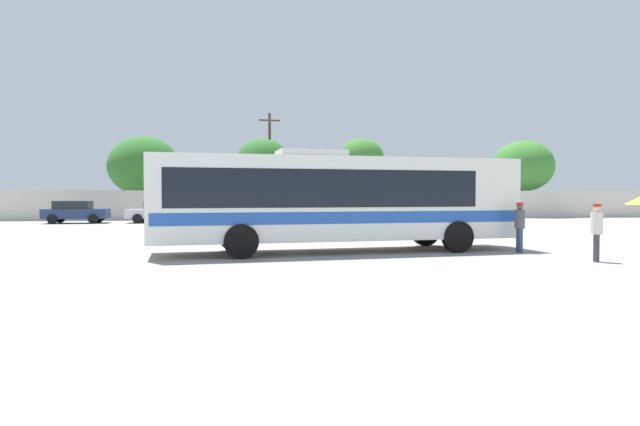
{
  "coord_description": "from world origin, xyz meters",
  "views": [
    {
      "loc": [
        -3.02,
        -18.1,
        1.9
      ],
      "look_at": [
        -0.61,
        0.04,
        1.29
      ],
      "focal_mm": 30.32,
      "sensor_mm": 36.0,
      "label": 1
    }
  ],
  "objects_px": {
    "parked_car_leftmost_dark_blue": "(75,211)",
    "roadside_tree_midright": "(361,158)",
    "coach_bus_white_blue": "(334,198)",
    "passenger_waiting_on_apron": "(597,229)",
    "utility_pole_near": "(270,163)",
    "roadside_tree_midleft": "(263,161)",
    "roadside_tree_right": "(523,166)",
    "attendant_by_bus_door": "(520,224)",
    "roadside_tree_left": "(144,166)",
    "parked_car_second_silver": "(162,212)"
  },
  "relations": [
    {
      "from": "parked_car_second_silver",
      "to": "roadside_tree_right",
      "type": "distance_m",
      "value": 30.7
    },
    {
      "from": "roadside_tree_midright",
      "to": "passenger_waiting_on_apron",
      "type": "bearing_deg",
      "value": -89.23
    },
    {
      "from": "coach_bus_white_blue",
      "to": "utility_pole_near",
      "type": "height_order",
      "value": "utility_pole_near"
    },
    {
      "from": "passenger_waiting_on_apron",
      "to": "parked_car_leftmost_dark_blue",
      "type": "height_order",
      "value": "passenger_waiting_on_apron"
    },
    {
      "from": "roadside_tree_right",
      "to": "coach_bus_white_blue",
      "type": "bearing_deg",
      "value": -128.15
    },
    {
      "from": "passenger_waiting_on_apron",
      "to": "roadside_tree_left",
      "type": "bearing_deg",
      "value": 119.03
    },
    {
      "from": "coach_bus_white_blue",
      "to": "roadside_tree_right",
      "type": "xyz_separation_m",
      "value": [
        21.08,
        26.84,
        2.63
      ]
    },
    {
      "from": "attendant_by_bus_door",
      "to": "passenger_waiting_on_apron",
      "type": "height_order",
      "value": "attendant_by_bus_door"
    },
    {
      "from": "coach_bus_white_blue",
      "to": "roadside_tree_midleft",
      "type": "bearing_deg",
      "value": 93.32
    },
    {
      "from": "roadside_tree_left",
      "to": "roadside_tree_right",
      "type": "bearing_deg",
      "value": -5.54
    },
    {
      "from": "attendant_by_bus_door",
      "to": "roadside_tree_midright",
      "type": "distance_m",
      "value": 28.15
    },
    {
      "from": "passenger_waiting_on_apron",
      "to": "parked_car_second_silver",
      "type": "distance_m",
      "value": 28.78
    },
    {
      "from": "attendant_by_bus_door",
      "to": "parked_car_second_silver",
      "type": "height_order",
      "value": "attendant_by_bus_door"
    },
    {
      "from": "roadside_tree_midleft",
      "to": "roadside_tree_right",
      "type": "height_order",
      "value": "roadside_tree_right"
    },
    {
      "from": "parked_car_second_silver",
      "to": "roadside_tree_midleft",
      "type": "height_order",
      "value": "roadside_tree_midleft"
    },
    {
      "from": "attendant_by_bus_door",
      "to": "roadside_tree_midright",
      "type": "bearing_deg",
      "value": 88.93
    },
    {
      "from": "parked_car_leftmost_dark_blue",
      "to": "roadside_tree_left",
      "type": "height_order",
      "value": "roadside_tree_left"
    },
    {
      "from": "coach_bus_white_blue",
      "to": "roadside_tree_midright",
      "type": "height_order",
      "value": "roadside_tree_midright"
    },
    {
      "from": "roadside_tree_left",
      "to": "roadside_tree_midleft",
      "type": "height_order",
      "value": "roadside_tree_left"
    },
    {
      "from": "coach_bus_white_blue",
      "to": "parked_car_leftmost_dark_blue",
      "type": "xyz_separation_m",
      "value": [
        -14.45,
        20.53,
        -1.01
      ]
    },
    {
      "from": "parked_car_leftmost_dark_blue",
      "to": "roadside_tree_midright",
      "type": "height_order",
      "value": "roadside_tree_midright"
    },
    {
      "from": "coach_bus_white_blue",
      "to": "passenger_waiting_on_apron",
      "type": "xyz_separation_m",
      "value": [
        7.0,
        -3.68,
        -0.87
      ]
    },
    {
      "from": "passenger_waiting_on_apron",
      "to": "parked_car_second_silver",
      "type": "bearing_deg",
      "value": 123.09
    },
    {
      "from": "attendant_by_bus_door",
      "to": "parked_car_leftmost_dark_blue",
      "type": "relative_size",
      "value": 0.4
    },
    {
      "from": "utility_pole_near",
      "to": "roadside_tree_midleft",
      "type": "height_order",
      "value": "utility_pole_near"
    },
    {
      "from": "coach_bus_white_blue",
      "to": "parked_car_leftmost_dark_blue",
      "type": "bearing_deg",
      "value": 125.14
    },
    {
      "from": "passenger_waiting_on_apron",
      "to": "utility_pole_near",
      "type": "bearing_deg",
      "value": 104.04
    },
    {
      "from": "parked_car_second_silver",
      "to": "parked_car_leftmost_dark_blue",
      "type": "bearing_deg",
      "value": 179.0
    },
    {
      "from": "parked_car_second_silver",
      "to": "roadside_tree_left",
      "type": "bearing_deg",
      "value": 107.33
    },
    {
      "from": "roadside_tree_midright",
      "to": "roadside_tree_right",
      "type": "xyz_separation_m",
      "value": [
        14.49,
        0.04,
        -0.6
      ]
    },
    {
      "from": "attendant_by_bus_door",
      "to": "roadside_tree_midright",
      "type": "height_order",
      "value": "roadside_tree_midright"
    },
    {
      "from": "coach_bus_white_blue",
      "to": "roadside_tree_left",
      "type": "distance_m",
      "value": 32.33
    },
    {
      "from": "utility_pole_near",
      "to": "coach_bus_white_blue",
      "type": "bearing_deg",
      "value": -87.94
    },
    {
      "from": "passenger_waiting_on_apron",
      "to": "utility_pole_near",
      "type": "relative_size",
      "value": 0.19
    },
    {
      "from": "coach_bus_white_blue",
      "to": "attendant_by_bus_door",
      "type": "distance_m",
      "value": 6.21
    },
    {
      "from": "parked_car_leftmost_dark_blue",
      "to": "roadside_tree_right",
      "type": "bearing_deg",
      "value": 10.06
    },
    {
      "from": "roadside_tree_left",
      "to": "roadside_tree_midleft",
      "type": "xyz_separation_m",
      "value": [
        10.08,
        -1.97,
        0.37
      ]
    },
    {
      "from": "roadside_tree_midleft",
      "to": "roadside_tree_midright",
      "type": "bearing_deg",
      "value": -8.67
    },
    {
      "from": "parked_car_leftmost_dark_blue",
      "to": "utility_pole_near",
      "type": "height_order",
      "value": "utility_pole_near"
    },
    {
      "from": "attendant_by_bus_door",
      "to": "roadside_tree_left",
      "type": "relative_size",
      "value": 0.24
    },
    {
      "from": "utility_pole_near",
      "to": "roadside_tree_right",
      "type": "relative_size",
      "value": 1.33
    },
    {
      "from": "attendant_by_bus_door",
      "to": "roadside_tree_left",
      "type": "xyz_separation_m",
      "value": [
        -17.77,
        31.06,
        3.43
      ]
    },
    {
      "from": "roadside_tree_midleft",
      "to": "roadside_tree_right",
      "type": "xyz_separation_m",
      "value": [
        22.71,
        -1.21,
        -0.3
      ]
    },
    {
      "from": "attendant_by_bus_door",
      "to": "roadside_tree_midleft",
      "type": "xyz_separation_m",
      "value": [
        -7.69,
        29.09,
        3.8
      ]
    },
    {
      "from": "attendant_by_bus_door",
      "to": "roadside_tree_midleft",
      "type": "height_order",
      "value": "roadside_tree_midleft"
    },
    {
      "from": "attendant_by_bus_door",
      "to": "roadside_tree_left",
      "type": "distance_m",
      "value": 35.95
    },
    {
      "from": "attendant_by_bus_door",
      "to": "parked_car_second_silver",
      "type": "xyz_separation_m",
      "value": [
        -14.78,
        21.47,
        -0.17
      ]
    },
    {
      "from": "parked_car_leftmost_dark_blue",
      "to": "roadside_tree_midleft",
      "type": "xyz_separation_m",
      "value": [
        12.83,
        7.52,
        3.95
      ]
    },
    {
      "from": "passenger_waiting_on_apron",
      "to": "roadside_tree_midright",
      "type": "distance_m",
      "value": 30.76
    },
    {
      "from": "coach_bus_white_blue",
      "to": "roadside_tree_midright",
      "type": "relative_size",
      "value": 1.87
    }
  ]
}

